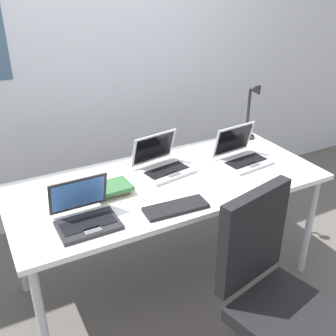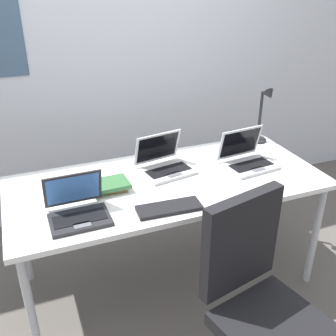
% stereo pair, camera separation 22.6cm
% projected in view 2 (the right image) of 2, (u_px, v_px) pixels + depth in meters
% --- Properties ---
extents(ground_plane, '(12.00, 12.00, 0.00)m').
position_uv_depth(ground_plane, '(168.00, 279.00, 2.63)').
color(ground_plane, '#56514C').
extents(wall_back, '(6.00, 0.13, 2.60)m').
position_uv_depth(wall_back, '(113.00, 48.00, 2.96)').
color(wall_back, silver).
rests_on(wall_back, ground_plane).
extents(desk, '(1.80, 0.80, 0.74)m').
position_uv_depth(desk, '(168.00, 189.00, 2.33)').
color(desk, white).
rests_on(desk, ground_plane).
extents(desk_lamp, '(0.12, 0.18, 0.40)m').
position_uv_depth(desk_lamp, '(263.00, 116.00, 2.70)').
color(desk_lamp, black).
rests_on(desk_lamp, desk).
extents(laptop_far_corner, '(0.29, 0.26, 0.21)m').
position_uv_depth(laptop_far_corner, '(78.00, 210.00, 1.94)').
color(laptop_far_corner, '#232326').
rests_on(laptop_far_corner, desk).
extents(laptop_front_left, '(0.34, 0.31, 0.22)m').
position_uv_depth(laptop_front_left, '(165.00, 164.00, 2.39)').
color(laptop_front_left, '#B7BABC').
rests_on(laptop_front_left, desk).
extents(laptop_center, '(0.32, 0.29, 0.22)m').
position_uv_depth(laptop_center, '(247.00, 159.00, 2.45)').
color(laptop_center, '#B7BABC').
rests_on(laptop_center, desk).
extents(external_keyboard, '(0.34, 0.14, 0.02)m').
position_uv_depth(external_keyboard, '(169.00, 208.00, 2.02)').
color(external_keyboard, black).
rests_on(external_keyboard, desk).
extents(computer_mouse, '(0.09, 0.11, 0.03)m').
position_uv_depth(computer_mouse, '(247.00, 146.00, 2.70)').
color(computer_mouse, black).
rests_on(computer_mouse, desk).
extents(cell_phone, '(0.07, 0.14, 0.01)m').
position_uv_depth(cell_phone, '(60.00, 185.00, 2.24)').
color(cell_phone, black).
rests_on(cell_phone, desk).
extents(book_stack, '(0.23, 0.16, 0.05)m').
position_uv_depth(book_stack, '(108.00, 186.00, 2.19)').
color(book_stack, brown).
rests_on(book_stack, desk).
extents(office_chair, '(0.53, 0.58, 0.97)m').
position_uv_depth(office_chair, '(261.00, 320.00, 1.83)').
color(office_chair, black).
rests_on(office_chair, ground_plane).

